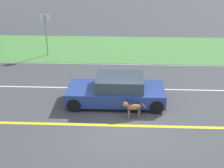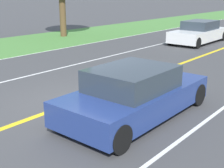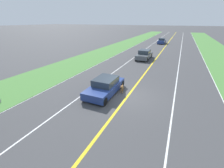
{
  "view_description": "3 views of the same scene",
  "coord_description": "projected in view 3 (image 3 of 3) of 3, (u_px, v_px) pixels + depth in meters",
  "views": [
    {
      "loc": [
        -10.74,
        -0.1,
        6.69
      ],
      "look_at": [
        1.87,
        0.47,
        0.98
      ],
      "focal_mm": 50.0,
      "sensor_mm": 36.0,
      "label": 1
    },
    {
      "loc": [
        6.27,
        -5.87,
        3.11
      ],
      "look_at": [
        1.73,
        -0.38,
        0.98
      ],
      "focal_mm": 50.0,
      "sensor_mm": 36.0,
      "label": 2
    },
    {
      "loc": [
        -3.28,
        10.47,
        5.7
      ],
      "look_at": [
        1.34,
        0.2,
        0.91
      ],
      "focal_mm": 24.0,
      "sensor_mm": 36.0,
      "label": 3
    }
  ],
  "objects": [
    {
      "name": "centre_divider_line",
      "position": [
        128.0,
        96.0,
        12.26
      ],
      "size": [
        0.18,
        160.0,
        0.01
      ],
      "primitive_type": "cube",
      "color": "yellow",
      "rests_on": "ground"
    },
    {
      "name": "lane_dash_oncoming",
      "position": [
        173.0,
        105.0,
        10.94
      ],
      "size": [
        0.1,
        160.0,
        0.01
      ],
      "primitive_type": "cube",
      "color": "white",
      "rests_on": "ground"
    },
    {
      "name": "dog",
      "position": [
        122.0,
        87.0,
        12.68
      ],
      "size": [
        0.37,
        1.09,
        0.76
      ],
      "rotation": [
        0.0,
        0.0,
        0.21
      ],
      "color": "olive",
      "rests_on": "ground"
    },
    {
      "name": "ego_car",
      "position": [
        105.0,
        86.0,
        12.54
      ],
      "size": [
        1.94,
        4.35,
        1.32
      ],
      "color": "navy",
      "rests_on": "ground"
    },
    {
      "name": "lane_dash_same_dir",
      "position": [
        91.0,
        89.0,
        13.58
      ],
      "size": [
        0.1,
        160.0,
        0.01
      ],
      "primitive_type": "cube",
      "color": "white",
      "rests_on": "ground"
    },
    {
      "name": "lane_edge_line_right",
      "position": [
        61.0,
        83.0,
        14.9
      ],
      "size": [
        0.14,
        160.0,
        0.01
      ],
      "primitive_type": "cube",
      "color": "white",
      "rests_on": "ground"
    },
    {
      "name": "car_trailing_mid",
      "position": [
        162.0,
        41.0,
        39.99
      ],
      "size": [
        1.79,
        4.24,
        1.4
      ],
      "color": "navy",
      "rests_on": "ground"
    },
    {
      "name": "ground_plane",
      "position": [
        128.0,
        96.0,
        12.26
      ],
      "size": [
        400.0,
        400.0,
        0.0
      ],
      "primitive_type": "plane",
      "color": "#424244"
    },
    {
      "name": "car_trailing_near",
      "position": [
        144.0,
        55.0,
        23.9
      ],
      "size": [
        1.89,
        4.4,
        1.42
      ],
      "color": "#51565B",
      "rests_on": "ground"
    },
    {
      "name": "grass_verge_right",
      "position": [
        39.0,
        78.0,
        16.03
      ],
      "size": [
        6.0,
        160.0,
        0.03
      ],
      "primitive_type": "cube",
      "color": "#4C843D",
      "rests_on": "ground"
    }
  ]
}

